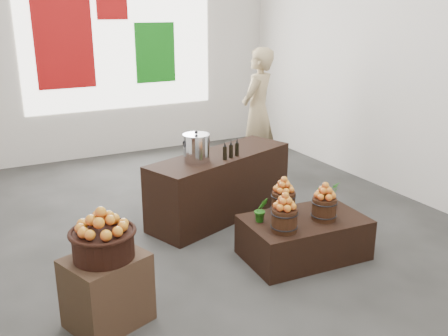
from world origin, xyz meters
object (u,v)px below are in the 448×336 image
stock_pot_left (197,149)px  counter (220,185)px  display_table (304,237)px  shopper (258,111)px  crate (107,290)px  wicker_basket (103,245)px

stock_pot_left → counter: bearing=19.7°
display_table → shopper: size_ratio=0.64×
display_table → stock_pot_left: size_ratio=4.09×
crate → shopper: bearing=42.1°
display_table → stock_pot_left: 1.54m
crate → stock_pot_left: bearing=44.1°
shopper → display_table: bearing=34.8°
wicker_basket → shopper: shopper is taller
wicker_basket → counter: (1.81, 1.53, -0.31)m
stock_pot_left → display_table: bearing=-62.0°
display_table → stock_pot_left: (-0.64, 1.20, 0.72)m
crate → display_table: 2.09m
counter → shopper: (1.30, 1.28, 0.55)m
wicker_basket → stock_pot_left: stock_pot_left is taller
display_table → counter: counter is taller
crate → shopper: 4.24m
stock_pot_left → shopper: shopper is taller
crate → display_table: crate is taller
crate → stock_pot_left: (1.44, 1.39, 0.64)m
shopper → stock_pot_left: bearing=6.7°
crate → stock_pot_left: size_ratio=2.00×
counter → stock_pot_left: size_ratio=6.47×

